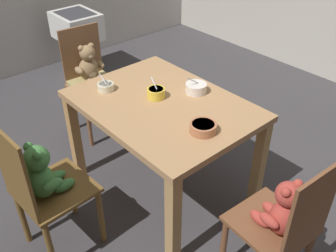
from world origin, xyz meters
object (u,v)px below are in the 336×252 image
at_px(porridge_bowl_cream_near_left, 106,87).
at_px(teddy_chair_near_front, 43,182).
at_px(dining_table, 162,116).
at_px(porridge_bowl_terracotta_near_right, 203,128).
at_px(teddy_chair_near_left, 91,76).
at_px(porridge_bowl_white_far_center, 196,88).
at_px(porridge_bowl_yellow_center, 156,93).
at_px(teddy_chair_near_right, 282,219).
at_px(sink_basin, 78,35).

bearing_deg(porridge_bowl_cream_near_left, teddy_chair_near_front, -62.74).
xyz_separation_m(dining_table, porridge_bowl_terracotta_near_right, (0.40, -0.03, 0.13)).
relative_size(teddy_chair_near_left, porridge_bowl_white_far_center, 6.05).
height_order(porridge_bowl_yellow_center, porridge_bowl_white_far_center, porridge_bowl_white_far_center).
distance_m(dining_table, porridge_bowl_yellow_center, 0.16).
xyz_separation_m(teddy_chair_near_right, porridge_bowl_yellow_center, (-1.07, 0.08, 0.24)).
xyz_separation_m(dining_table, teddy_chair_near_right, (0.99, -0.06, -0.10)).
bearing_deg(teddy_chair_near_left, porridge_bowl_yellow_center, 1.92).
distance_m(teddy_chair_near_right, porridge_bowl_cream_near_left, 1.39).
height_order(teddy_chair_near_front, teddy_chair_near_left, teddy_chair_near_front).
relative_size(teddy_chair_near_right, teddy_chair_near_front, 0.98).
bearing_deg(teddy_chair_near_right, teddy_chair_near_left, 0.64).
relative_size(dining_table, teddy_chair_near_front, 1.24).
bearing_deg(sink_basin, porridge_bowl_cream_near_left, -23.16).
relative_size(dining_table, porridge_bowl_cream_near_left, 9.86).
xyz_separation_m(porridge_bowl_cream_near_left, sink_basin, (-1.68, 0.72, -0.30)).
xyz_separation_m(teddy_chair_near_front, porridge_bowl_yellow_center, (-0.04, 0.86, 0.22)).
distance_m(porridge_bowl_white_far_center, porridge_bowl_cream_near_left, 0.61).
relative_size(teddy_chair_near_front, porridge_bowl_yellow_center, 7.49).
bearing_deg(porridge_bowl_white_far_center, teddy_chair_near_right, -18.73).
xyz_separation_m(porridge_bowl_white_far_center, porridge_bowl_cream_near_left, (-0.42, -0.44, -0.01)).
bearing_deg(teddy_chair_near_right, porridge_bowl_white_far_center, -14.80).
bearing_deg(teddy_chair_near_left, sink_basin, 159.61).
bearing_deg(teddy_chair_near_front, porridge_bowl_terracotta_near_right, -31.03).
distance_m(teddy_chair_near_front, teddy_chair_near_left, 1.30).
relative_size(teddy_chair_near_left, porridge_bowl_terracotta_near_right, 5.86).
height_order(porridge_bowl_terracotta_near_right, porridge_bowl_yellow_center, porridge_bowl_yellow_center).
xyz_separation_m(dining_table, teddy_chair_near_front, (-0.03, -0.84, -0.09)).
distance_m(porridge_bowl_white_far_center, sink_basin, 2.14).
bearing_deg(porridge_bowl_yellow_center, teddy_chair_near_right, -4.16).
bearing_deg(teddy_chair_near_front, porridge_bowl_cream_near_left, 24.17).
distance_m(dining_table, porridge_bowl_cream_near_left, 0.43).
xyz_separation_m(dining_table, teddy_chair_near_left, (-0.98, 0.05, -0.09)).
distance_m(porridge_bowl_terracotta_near_right, porridge_bowl_cream_near_left, 0.78).
xyz_separation_m(dining_table, porridge_bowl_white_far_center, (0.05, 0.26, 0.14)).
xyz_separation_m(teddy_chair_near_right, porridge_bowl_terracotta_near_right, (-0.60, 0.03, 0.23)).
relative_size(dining_table, teddy_chair_near_left, 1.27).
height_order(dining_table, sink_basin, dining_table).
relative_size(teddy_chair_near_left, porridge_bowl_cream_near_left, 7.75).
relative_size(teddy_chair_near_front, porridge_bowl_terracotta_near_right, 6.02).
bearing_deg(teddy_chair_near_front, porridge_bowl_white_far_center, -7.14).
bearing_deg(teddy_chair_near_left, dining_table, 1.28).
bearing_deg(teddy_chair_near_front, teddy_chair_near_right, -55.85).
height_order(teddy_chair_near_right, porridge_bowl_white_far_center, teddy_chair_near_right).
xyz_separation_m(porridge_bowl_terracotta_near_right, porridge_bowl_yellow_center, (-0.47, 0.05, 0.01)).
xyz_separation_m(porridge_bowl_terracotta_near_right, porridge_bowl_cream_near_left, (-0.77, -0.14, -0.00)).
xyz_separation_m(teddy_chair_near_front, porridge_bowl_terracotta_near_right, (0.43, 0.81, 0.22)).
distance_m(teddy_chair_near_right, teddy_chair_near_front, 1.29).
bearing_deg(teddy_chair_near_right, dining_table, 0.25).
xyz_separation_m(teddy_chair_near_front, porridge_bowl_cream_near_left, (-0.34, 0.66, 0.22)).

